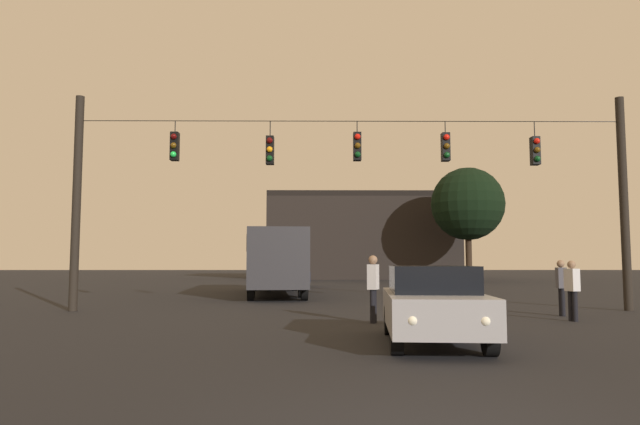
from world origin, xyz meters
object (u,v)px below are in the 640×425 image
object	(u,v)px
city_bus	(276,256)
car_far_left	(294,274)
car_near_right	(433,303)
pedestrian_crossing_right	(561,284)
tree_left_silhouette	(468,204)
pedestrian_crossing_left	(373,284)
pedestrian_crossing_center	(572,287)

from	to	relation	value
city_bus	car_far_left	size ratio (longest dim) A/B	2.51
car_near_right	pedestrian_crossing_right	bearing A→B (deg)	49.09
tree_left_silhouette	pedestrian_crossing_left	bearing A→B (deg)	-109.10
city_bus	tree_left_silhouette	world-z (taller)	tree_left_silhouette
pedestrian_crossing_center	pedestrian_crossing_right	bearing A→B (deg)	76.95
city_bus	pedestrian_crossing_center	xyz separation A→B (m)	(8.90, -12.52, -0.94)
city_bus	car_near_right	world-z (taller)	city_bus
city_bus	pedestrian_crossing_right	bearing A→B (deg)	-49.89
pedestrian_crossing_center	pedestrian_crossing_right	xyz separation A→B (m)	(0.36, 1.53, 0.01)
pedestrian_crossing_center	pedestrian_crossing_left	bearing A→B (deg)	-175.64
car_near_right	pedestrian_crossing_left	world-z (taller)	pedestrian_crossing_left
city_bus	car_far_left	distance (m)	9.16
car_near_right	car_far_left	world-z (taller)	same
city_bus	tree_left_silhouette	bearing A→B (deg)	52.12
pedestrian_crossing_left	pedestrian_crossing_center	xyz separation A→B (m)	(5.45, 0.42, -0.09)
car_far_left	pedestrian_crossing_center	size ratio (longest dim) A/B	2.72
car_far_left	tree_left_silhouette	size ratio (longest dim) A/B	0.48
pedestrian_crossing_right	tree_left_silhouette	world-z (taller)	tree_left_silhouette
car_far_left	pedestrian_crossing_right	bearing A→B (deg)	-66.53
car_far_left	pedestrian_crossing_center	world-z (taller)	pedestrian_crossing_center
car_near_right	car_far_left	xyz separation A→B (m)	(-3.70, 25.86, 0.00)
pedestrian_crossing_left	tree_left_silhouette	xyz separation A→B (m)	(10.85, 31.33, 5.27)
pedestrian_crossing_center	pedestrian_crossing_right	size ratio (longest dim) A/B	0.99
pedestrian_crossing_right	tree_left_silhouette	xyz separation A→B (m)	(5.05, 29.38, 5.35)
pedestrian_crossing_left	tree_left_silhouette	bearing A→B (deg)	70.90
car_far_left	pedestrian_crossing_right	xyz separation A→B (m)	(8.72, -20.07, 0.14)
city_bus	pedestrian_crossing_left	xyz separation A→B (m)	(3.45, -12.94, -0.85)
city_bus	car_near_right	distance (m)	17.34
car_near_right	car_far_left	size ratio (longest dim) A/B	1.00
car_far_left	pedestrian_crossing_left	xyz separation A→B (m)	(2.91, -22.02, 0.21)
city_bus	car_far_left	bearing A→B (deg)	86.60
car_far_left	pedestrian_crossing_center	distance (m)	23.17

